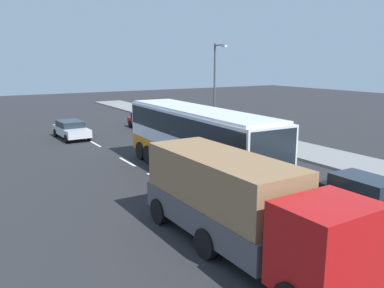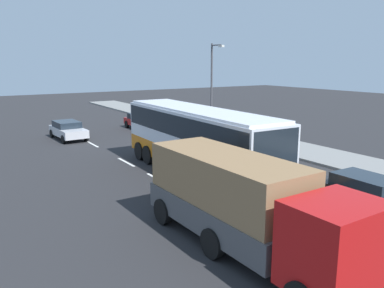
% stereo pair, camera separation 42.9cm
% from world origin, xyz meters
% --- Properties ---
extents(ground_plane, '(120.00, 120.00, 0.00)m').
position_xyz_m(ground_plane, '(0.00, 0.00, 0.00)').
color(ground_plane, '#28282B').
extents(sidewalk_curb, '(80.00, 4.00, 0.15)m').
position_xyz_m(sidewalk_curb, '(0.00, 8.39, 0.07)').
color(sidewalk_curb, gray).
rests_on(sidewalk_curb, ground_plane).
extents(lane_centreline, '(45.69, 0.16, 0.01)m').
position_xyz_m(lane_centreline, '(4.07, -2.84, 0.00)').
color(lane_centreline, white).
rests_on(lane_centreline, ground_plane).
extents(coach_bus, '(12.01, 3.03, 3.59)m').
position_xyz_m(coach_bus, '(0.28, -0.74, 2.22)').
color(coach_bus, orange).
rests_on(coach_bus, ground_plane).
extents(cargo_truck, '(8.51, 2.65, 2.97)m').
position_xyz_m(cargo_truck, '(8.15, -4.14, 1.63)').
color(cargo_truck, red).
rests_on(cargo_truck, ground_plane).
extents(car_black_sedan, '(4.45, 1.89, 1.39)m').
position_xyz_m(car_black_sedan, '(8.16, 2.45, 0.75)').
color(car_black_sedan, black).
rests_on(car_black_sedan, ground_plane).
extents(car_silver_hatch, '(4.41, 2.08, 1.39)m').
position_xyz_m(car_silver_hatch, '(-13.62, -3.79, 0.75)').
color(car_silver_hatch, silver).
rests_on(car_silver_hatch, ground_plane).
extents(car_red_compact, '(4.49, 1.93, 1.36)m').
position_xyz_m(car_red_compact, '(-14.72, 3.13, 0.74)').
color(car_red_compact, '#B21919').
rests_on(car_red_compact, ground_plane).
extents(street_lamp, '(1.59, 0.24, 7.26)m').
position_xyz_m(street_lamp, '(-9.30, 7.02, 4.28)').
color(street_lamp, '#47474C').
rests_on(street_lamp, sidewalk_curb).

